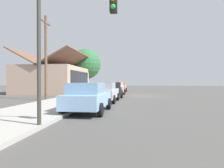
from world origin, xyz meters
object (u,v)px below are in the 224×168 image
(car_charcoal, at_px, (113,89))
(fire_hydrant_red, at_px, (98,92))
(car_ivory, at_px, (117,88))
(utility_pole_wooden, at_px, (46,56))
(car_skyblue, at_px, (88,97))
(car_silver, at_px, (105,92))
(car_coral, at_px, (120,87))
(traffic_light_main, at_px, (68,28))
(shade_tree, at_px, (85,64))

(car_charcoal, distance_m, fire_hydrant_red, 1.61)
(car_charcoal, relative_size, car_ivory, 1.01)
(car_ivory, xyz_separation_m, utility_pole_wooden, (-9.87, 5.52, 3.11))
(car_skyblue, distance_m, car_charcoal, 11.11)
(car_silver, xyz_separation_m, car_coral, (16.65, -0.09, -0.00))
(car_skyblue, distance_m, fire_hydrant_red, 10.86)
(utility_pole_wooden, bearing_deg, car_silver, -101.16)
(car_charcoal, distance_m, car_coral, 11.24)
(traffic_light_main, relative_size, utility_pole_wooden, 0.69)
(car_coral, distance_m, traffic_light_main, 26.48)
(car_coral, distance_m, shade_tree, 8.11)
(car_silver, height_order, utility_pole_wooden, utility_pole_wooden)
(car_coral, bearing_deg, car_ivory, 179.16)
(car_charcoal, distance_m, car_ivory, 5.53)
(fire_hydrant_red, bearing_deg, car_charcoal, -77.33)
(car_silver, relative_size, car_charcoal, 0.97)
(utility_pole_wooden, distance_m, fire_hydrant_red, 6.61)
(car_skyblue, relative_size, car_coral, 0.92)
(car_silver, bearing_deg, shade_tree, 19.14)
(car_coral, xyz_separation_m, utility_pole_wooden, (-15.57, 5.53, 3.11))
(car_ivory, height_order, fire_hydrant_red, car_ivory)
(car_ivory, height_order, utility_pole_wooden, utility_pole_wooden)
(car_coral, relative_size, shade_tree, 0.63)
(utility_pole_wooden, bearing_deg, car_ivory, -29.21)
(fire_hydrant_red, bearing_deg, traffic_light_main, -173.58)
(shade_tree, distance_m, fire_hydrant_red, 15.86)
(shade_tree, xyz_separation_m, traffic_light_main, (-29.21, -6.60, -1.28))
(car_skyblue, relative_size, fire_hydrant_red, 6.12)
(car_skyblue, relative_size, shade_tree, 0.58)
(fire_hydrant_red, bearing_deg, utility_pole_wooden, 134.94)
(car_silver, distance_m, car_charcoal, 5.41)
(car_charcoal, height_order, shade_tree, shade_tree)
(car_charcoal, distance_m, shade_tree, 16.01)
(car_silver, relative_size, fire_hydrant_red, 6.67)
(car_charcoal, height_order, traffic_light_main, traffic_light_main)
(traffic_light_main, bearing_deg, shade_tree, 12.73)
(car_silver, bearing_deg, car_coral, 0.72)
(car_charcoal, bearing_deg, traffic_light_main, 177.49)
(car_ivory, relative_size, fire_hydrant_red, 6.75)
(car_coral, bearing_deg, car_silver, 179.03)
(car_ivory, height_order, car_coral, same)
(car_silver, xyz_separation_m, shade_tree, (19.51, 6.38, 3.95))
(car_skyblue, distance_m, shade_tree, 26.30)
(car_coral, distance_m, utility_pole_wooden, 16.82)
(traffic_light_main, xyz_separation_m, fire_hydrant_red, (14.76, 1.66, -2.99))
(car_coral, relative_size, fire_hydrant_red, 6.63)
(car_charcoal, height_order, fire_hydrant_red, car_charcoal)
(car_skyblue, xyz_separation_m, traffic_light_main, (-3.99, -0.26, 2.68))
(car_silver, distance_m, fire_hydrant_red, 5.28)
(car_skyblue, height_order, car_ivory, same)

